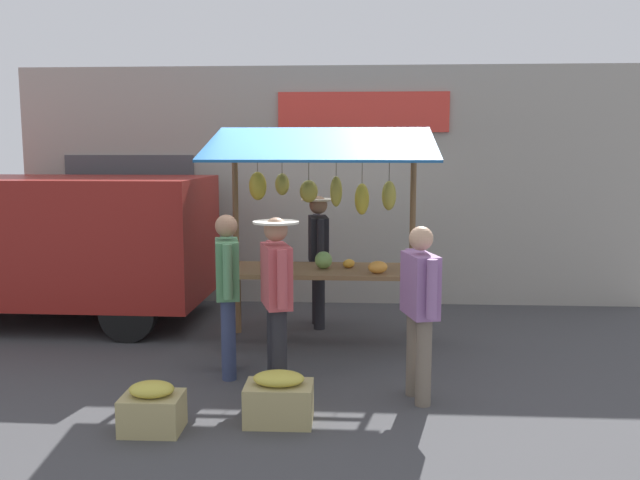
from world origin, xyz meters
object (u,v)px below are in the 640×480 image
(vendor_with_sunhat, at_px, (318,250))
(parked_van, at_px, (24,236))
(produce_crate_side, at_px, (279,399))
(market_stall, at_px, (323,210))
(shopper_with_shopping_bag, at_px, (420,302))
(shopper_in_striped_shirt, at_px, (227,284))
(produce_crate_near, at_px, (152,409))
(shopper_in_grey_tee, at_px, (276,290))

(vendor_with_sunhat, distance_m, parked_van, 3.82)
(produce_crate_side, bearing_deg, parked_van, -40.19)
(market_stall, relative_size, shopper_with_shopping_bag, 1.59)
(vendor_with_sunhat, xyz_separation_m, shopper_with_shopping_bag, (-1.05, 2.49, -0.08))
(vendor_with_sunhat, height_order, shopper_with_shopping_bag, vendor_with_sunhat)
(shopper_in_striped_shirt, distance_m, produce_crate_side, 1.50)
(produce_crate_near, bearing_deg, shopper_in_striped_shirt, -104.15)
(shopper_with_shopping_bag, distance_m, produce_crate_near, 2.43)
(vendor_with_sunhat, relative_size, shopper_with_shopping_bag, 1.05)
(market_stall, xyz_separation_m, produce_crate_near, (1.22, 2.61, -1.37))
(shopper_in_grey_tee, relative_size, produce_crate_side, 2.91)
(market_stall, distance_m, parked_van, 4.00)
(parked_van, bearing_deg, vendor_with_sunhat, -179.73)
(market_stall, distance_m, produce_crate_side, 2.75)
(shopper_in_grey_tee, relative_size, parked_van, 0.37)
(market_stall, bearing_deg, produce_crate_side, 84.54)
(parked_van, xyz_separation_m, produce_crate_side, (-3.68, 3.11, -0.92))
(produce_crate_side, bearing_deg, shopper_in_grey_tee, -81.88)
(vendor_with_sunhat, distance_m, produce_crate_near, 3.58)
(shopper_in_grey_tee, bearing_deg, produce_crate_near, 121.36)
(shopper_with_shopping_bag, distance_m, shopper_in_striped_shirt, 1.91)
(shopper_with_shopping_bag, xyz_separation_m, produce_crate_side, (1.19, 0.58, -0.70))
(shopper_with_shopping_bag, distance_m, parked_van, 5.49)
(shopper_with_shopping_bag, relative_size, produce_crate_near, 3.29)
(shopper_with_shopping_bag, relative_size, parked_van, 0.36)
(shopper_in_grey_tee, bearing_deg, parked_van, 39.67)
(shopper_in_striped_shirt, bearing_deg, vendor_with_sunhat, -34.36)
(shopper_in_striped_shirt, distance_m, parked_van, 3.62)
(shopper_in_striped_shirt, height_order, produce_crate_side, shopper_in_striped_shirt)
(parked_van, bearing_deg, shopper_in_striped_shirt, 147.93)
(shopper_in_grey_tee, height_order, produce_crate_side, shopper_in_grey_tee)
(shopper_with_shopping_bag, xyz_separation_m, shopper_in_striped_shirt, (1.83, -0.56, 0.03))
(shopper_in_striped_shirt, bearing_deg, market_stall, -47.63)
(shopper_with_shopping_bag, height_order, parked_van, parked_van)
(vendor_with_sunhat, distance_m, shopper_with_shopping_bag, 2.71)
(produce_crate_side, bearing_deg, produce_crate_near, 13.13)
(produce_crate_near, xyz_separation_m, produce_crate_side, (-0.99, -0.23, 0.01))
(vendor_with_sunhat, relative_size, produce_crate_near, 3.47)
(produce_crate_side, bearing_deg, shopper_in_striped_shirt, -60.78)
(shopper_in_striped_shirt, relative_size, produce_crate_side, 2.88)
(shopper_in_grey_tee, height_order, shopper_in_striped_shirt, shopper_in_grey_tee)
(vendor_with_sunhat, height_order, produce_crate_side, vendor_with_sunhat)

